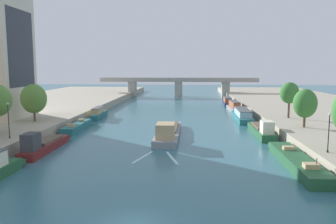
{
  "coord_description": "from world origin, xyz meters",
  "views": [
    {
      "loc": [
        3.77,
        -22.24,
        11.03
      ],
      "look_at": [
        0.0,
        40.21,
        2.83
      ],
      "focal_mm": 36.37,
      "sensor_mm": 36.0,
      "label": 1
    }
  ],
  "objects": [
    {
      "name": "tree_right_by_lamp",
      "position": [
        22.2,
        40.98,
        6.4
      ],
      "size": [
        3.42,
        3.42,
        6.58
      ],
      "color": "brown",
      "rests_on": "quay_right"
    },
    {
      "name": "barge_midriver",
      "position": [
        0.56,
        30.91,
        0.89
      ],
      "size": [
        3.7,
        19.19,
        3.09
      ],
      "color": "gray",
      "rests_on": "ground"
    },
    {
      "name": "moored_boat_right_downstream",
      "position": [
        15.18,
        49.84,
        1.01
      ],
      "size": [
        3.22,
        15.74,
        2.41
      ],
      "color": "#23666B",
      "rests_on": "ground"
    },
    {
      "name": "quay_left",
      "position": [
        -35.65,
        55.0,
        0.91
      ],
      "size": [
        36.0,
        170.0,
        1.82
      ],
      "primitive_type": "cube",
      "color": "#A89E89",
      "rests_on": "ground"
    },
    {
      "name": "moored_boat_right_gap_after",
      "position": [
        15.4,
        64.53,
        1.09
      ],
      "size": [
        2.62,
        12.69,
        2.61
      ],
      "color": "gray",
      "rests_on": "ground"
    },
    {
      "name": "moored_boat_left_near",
      "position": [
        -15.27,
        20.51,
        0.91
      ],
      "size": [
        2.21,
        12.8,
        3.15
      ],
      "color": "maroon",
      "rests_on": "ground"
    },
    {
      "name": "moored_boat_right_near",
      "position": [
        15.91,
        15.6,
        0.61
      ],
      "size": [
        2.69,
        16.32,
        2.28
      ],
      "color": "#235633",
      "rests_on": "ground"
    },
    {
      "name": "moored_boat_left_second",
      "position": [
        -15.93,
        36.23,
        0.64
      ],
      "size": [
        2.41,
        12.42,
        2.32
      ],
      "color": "#23666B",
      "rests_on": "ground"
    },
    {
      "name": "tree_right_end_of_row",
      "position": [
        21.72,
        30.98,
        5.53
      ],
      "size": [
        3.59,
        3.59,
        5.96
      ],
      "color": "brown",
      "rests_on": "quay_right"
    },
    {
      "name": "lamppost_left_bank",
      "position": [
        -19.69,
        20.31,
        4.4
      ],
      "size": [
        0.28,
        0.28,
        4.71
      ],
      "color": "black",
      "rests_on": "quay_left"
    },
    {
      "name": "wake_behind_barge",
      "position": [
        -0.03,
        18.49,
        0.01
      ],
      "size": [
        5.6,
        5.9,
        0.03
      ],
      "color": "#A5D1DB",
      "rests_on": "ground"
    },
    {
      "name": "moored_boat_right_second",
      "position": [
        15.75,
        33.23,
        0.9
      ],
      "size": [
        2.46,
        13.79,
        3.0
      ],
      "color": "#235633",
      "rests_on": "ground"
    },
    {
      "name": "moored_boat_right_lone",
      "position": [
        15.25,
        78.61,
        1.01
      ],
      "size": [
        2.85,
        13.86,
        2.41
      ],
      "color": "#1E284C",
      "rests_on": "ground"
    },
    {
      "name": "lamppost_right_bank",
      "position": [
        19.02,
        15.05,
        4.21
      ],
      "size": [
        0.28,
        0.28,
        4.34
      ],
      "color": "black",
      "rests_on": "quay_right"
    },
    {
      "name": "moored_boat_left_end",
      "position": [
        -15.92,
        50.72,
        1.03
      ],
      "size": [
        2.05,
        10.88,
        2.46
      ],
      "color": "#23666B",
      "rests_on": "ground"
    },
    {
      "name": "tree_left_distant",
      "position": [
        -22.65,
        34.14,
        5.73
      ],
      "size": [
        4.33,
        4.33,
        6.42
      ],
      "color": "brown",
      "rests_on": "quay_left"
    },
    {
      "name": "bridge_far",
      "position": [
        0.0,
        106.69,
        4.55
      ],
      "size": [
        59.31,
        4.4,
        7.18
      ],
      "color": "#9E998E",
      "rests_on": "ground"
    },
    {
      "name": "quay_right",
      "position": [
        35.65,
        55.0,
        0.91
      ],
      "size": [
        36.0,
        170.0,
        1.82
      ],
      "primitive_type": "cube",
      "color": "#A89E89",
      "rests_on": "ground"
    }
  ]
}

